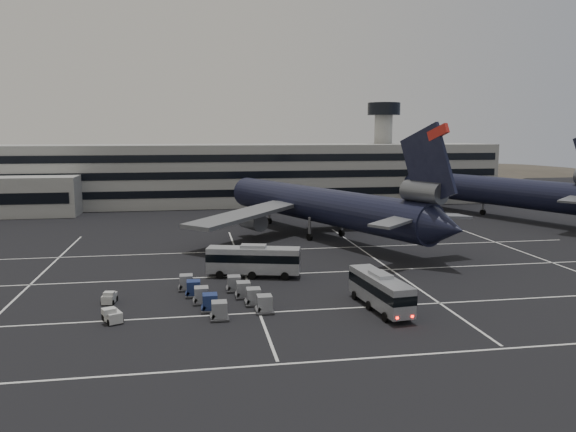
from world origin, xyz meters
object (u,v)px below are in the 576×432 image
(bus_far, at_px, (254,259))
(tug_a, at_px, (109,298))
(trijet_main, at_px, (320,205))
(bus_near, at_px, (380,289))
(uld_cluster, at_px, (222,294))

(bus_far, height_order, tug_a, bus_far)
(trijet_main, bearing_deg, bus_near, -117.74)
(tug_a, height_order, uld_cluster, uld_cluster)
(trijet_main, relative_size, uld_cluster, 4.34)
(bus_near, xyz_separation_m, uld_cluster, (-14.78, 4.72, -1.14))
(bus_near, distance_m, bus_far, 17.68)
(trijet_main, distance_m, bus_far, 27.15)
(tug_a, bearing_deg, bus_near, -5.83)
(bus_far, bearing_deg, bus_near, -128.22)
(tug_a, xyz_separation_m, uld_cluster, (11.10, -1.56, 0.24))
(trijet_main, xyz_separation_m, uld_cluster, (-17.52, -32.82, -4.44))
(bus_far, xyz_separation_m, tug_a, (-15.24, -7.85, -1.54))
(bus_near, xyz_separation_m, tug_a, (-25.88, 6.28, -1.39))
(trijet_main, bearing_deg, tug_a, -156.03)
(bus_near, distance_m, uld_cluster, 15.55)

